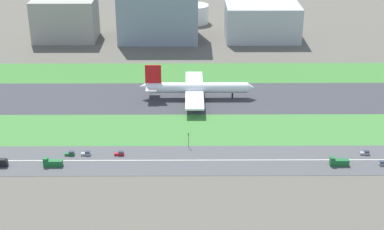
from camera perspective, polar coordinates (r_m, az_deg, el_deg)
name	(u,v)px	position (r m, az deg, el deg)	size (l,w,h in m)	color
ground_plane	(188,98)	(331.09, -0.44, 1.67)	(800.00, 800.00, 0.00)	#5B564C
runway	(188,98)	(331.07, -0.44, 1.68)	(280.00, 46.00, 0.10)	#38383D
grass_median_north	(188,73)	(369.21, -0.43, 4.14)	(280.00, 36.00, 0.10)	#3D7A33
grass_median_south	(187,129)	(293.70, -0.45, -1.42)	(280.00, 36.00, 0.10)	#427F38
highway	(187,160)	(265.28, -0.46, -4.44)	(280.00, 28.00, 0.10)	#4C4C4F
highway_centerline	(187,160)	(265.25, -0.46, -4.43)	(266.00, 0.50, 0.01)	silver
airliner	(195,88)	(328.74, 0.28, 2.67)	(65.00, 56.00, 19.70)	white
car_3	(86,154)	(273.40, -10.28, -3.73)	(4.40, 1.80, 2.00)	#99999E
truck_1	(52,163)	(267.15, -13.48, -4.57)	(8.40, 2.50, 4.00)	#19662D
truck_0	(339,162)	(268.51, 14.14, -4.48)	(8.40, 2.50, 4.00)	#19662D
car_1	(383,163)	(274.50, 18.19, -4.52)	(4.40, 1.80, 2.00)	#99999E
car_0	(365,153)	(281.26, 16.57, -3.57)	(4.40, 1.80, 2.00)	#99999E
car_4	(120,153)	(271.16, -7.08, -3.75)	(4.40, 1.80, 2.00)	#B2191E
car_2	(70,154)	(274.80, -11.82, -3.71)	(4.40, 1.80, 2.00)	#19662D
traffic_light	(188,139)	(274.79, -0.35, -2.36)	(0.36, 0.50, 7.20)	#4C4C51
terminal_building	(65,19)	(443.62, -12.28, 9.15)	(45.48, 31.38, 30.42)	#9E998E
hangar_building	(158,5)	(432.12, -3.33, 10.73)	(57.77, 38.23, 51.82)	gray
office_tower	(262,22)	(438.15, 6.88, 9.03)	(53.95, 34.80, 25.80)	#B2B2B7
fuel_tank_west	(155,13)	(480.28, -3.67, 9.95)	(22.49, 22.49, 16.59)	silver
fuel_tank_centre	(194,14)	(479.75, 0.16, 9.86)	(24.20, 24.20, 14.54)	silver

